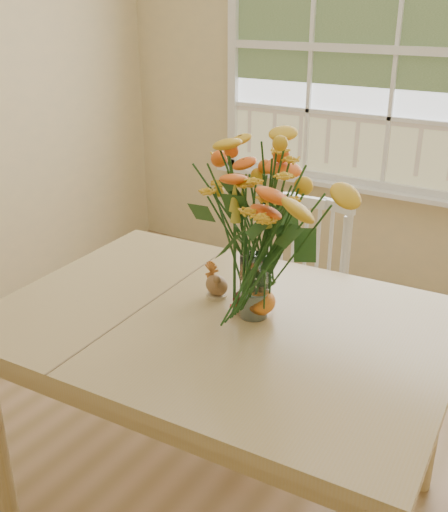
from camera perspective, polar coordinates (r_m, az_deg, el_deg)
The scene contains 9 objects.
floor at distance 2.61m, azimuth -3.85°, elevation -21.35°, with size 4.00×4.50×0.01m, color olive.
wall_back at distance 3.92m, azimuth 15.96°, elevation 15.44°, with size 4.00×0.02×2.70m, color beige.
window at distance 3.87m, azimuth 16.09°, elevation 18.05°, with size 2.42×0.12×1.74m.
dining_table at distance 2.10m, azimuth -0.29°, elevation -8.03°, with size 1.60×1.18×0.82m.
windsor_chair at distance 2.86m, azimuth 6.81°, elevation -3.54°, with size 0.48×0.46×0.97m.
flower_vase at distance 1.93m, azimuth 3.00°, elevation 2.93°, with size 0.46×0.46×0.55m.
pumpkin at distance 2.06m, azimuth 3.31°, elevation -4.47°, with size 0.12×0.12×0.09m, color #C54717.
turkey_figurine at distance 2.17m, azimuth -0.70°, elevation -2.81°, with size 0.11×0.09×0.12m.
dark_gourd at distance 2.10m, azimuth 1.80°, elevation -4.23°, with size 0.13×0.08×0.06m.
Camera 1 is at (1.13, -1.48, 1.82)m, focal length 42.00 mm.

